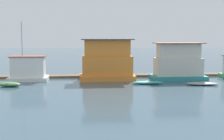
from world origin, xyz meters
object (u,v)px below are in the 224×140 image
object	(u,v)px
houseboat_white	(28,69)
houseboat_teal	(178,63)
dinghy_green	(9,84)
dinghy_teal	(147,83)
mooring_post_near_left	(97,72)
dinghy_grey	(202,84)
houseboat_orange	(107,62)

from	to	relation	value
houseboat_white	houseboat_teal	bearing A→B (deg)	-1.92
houseboat_white	dinghy_green	size ratio (longest dim) A/B	2.61
houseboat_white	dinghy_green	bearing A→B (deg)	-106.79
houseboat_white	dinghy_teal	distance (m)	15.56
dinghy_teal	mooring_post_near_left	distance (m)	8.27
dinghy_grey	mooring_post_near_left	xyz separation A→B (m)	(-12.14, 7.20, 0.64)
houseboat_teal	houseboat_white	bearing A→B (deg)	178.08
dinghy_grey	mooring_post_near_left	world-z (taller)	mooring_post_near_left
houseboat_orange	dinghy_green	bearing A→B (deg)	-160.18
dinghy_grey	houseboat_orange	bearing A→B (deg)	153.76
houseboat_orange	dinghy_grey	world-z (taller)	houseboat_orange
houseboat_white	houseboat_teal	size ratio (longest dim) A/B	1.07
houseboat_orange	houseboat_white	bearing A→B (deg)	177.52
houseboat_white	mooring_post_near_left	xyz separation A→B (m)	(9.04, 1.38, -0.69)
houseboat_white	mooring_post_near_left	size ratio (longest dim) A/B	4.66
dinghy_green	dinghy_grey	distance (m)	22.61
dinghy_teal	dinghy_grey	size ratio (longest dim) A/B	0.95
houseboat_white	mooring_post_near_left	distance (m)	9.17
houseboat_white	dinghy_green	distance (m)	5.01
dinghy_green	dinghy_teal	bearing A→B (deg)	0.63
houseboat_white	dinghy_green	world-z (taller)	houseboat_white
houseboat_white	houseboat_orange	bearing A→B (deg)	-2.48
dinghy_teal	dinghy_green	bearing A→B (deg)	-179.37
houseboat_white	mooring_post_near_left	world-z (taller)	houseboat_white
houseboat_orange	dinghy_teal	world-z (taller)	houseboat_orange
dinghy_grey	mooring_post_near_left	size ratio (longest dim) A/B	2.45
houseboat_orange	dinghy_grey	xyz separation A→B (m)	(10.91, -5.38, -2.25)
houseboat_teal	dinghy_grey	xyz separation A→B (m)	(1.37, -5.16, -1.98)
dinghy_teal	dinghy_grey	bearing A→B (deg)	-12.05
houseboat_orange	houseboat_teal	world-z (taller)	houseboat_orange
houseboat_orange	dinghy_teal	bearing A→B (deg)	-41.34
houseboat_white	houseboat_teal	world-z (taller)	houseboat_white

